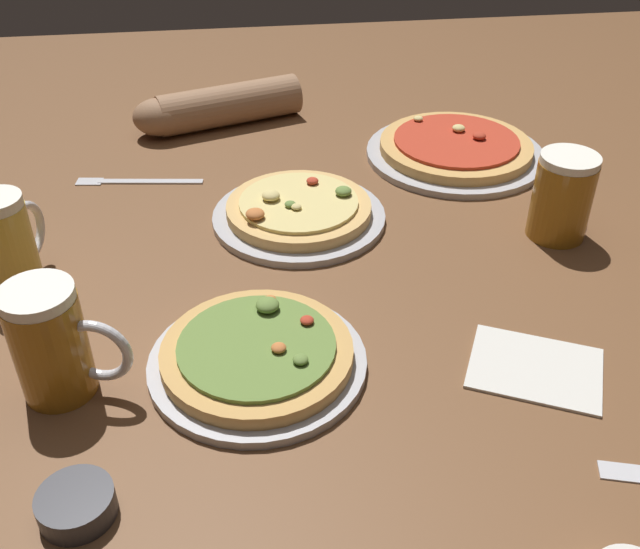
{
  "coord_description": "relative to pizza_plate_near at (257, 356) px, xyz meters",
  "views": [
    {
      "loc": [
        -0.11,
        -0.8,
        0.6
      ],
      "look_at": [
        0.0,
        0.0,
        0.02
      ],
      "focal_mm": 40.81,
      "sensor_mm": 36.0,
      "label": 1
    }
  ],
  "objects": [
    {
      "name": "fork_left",
      "position": [
        -0.18,
        0.49,
        -0.01
      ],
      "size": [
        0.22,
        0.05,
        0.01
      ],
      "color": "silver",
      "rests_on": "ground_plane"
    },
    {
      "name": "pizza_plate_side",
      "position": [
        0.4,
        0.51,
        -0.0
      ],
      "size": [
        0.32,
        0.32,
        0.05
      ],
      "color": "#B2B2B7",
      "rests_on": "ground_plane"
    },
    {
      "name": "ramekin_sauce",
      "position": [
        -0.19,
        -0.19,
        -0.0
      ],
      "size": [
        0.08,
        0.08,
        0.03
      ],
      "primitive_type": "cylinder",
      "color": "#333338",
      "rests_on": "ground_plane"
    },
    {
      "name": "pizza_plate_near",
      "position": [
        0.0,
        0.0,
        0.0
      ],
      "size": [
        0.26,
        0.26,
        0.05
      ],
      "color": "#B2B2B7",
      "rests_on": "ground_plane"
    },
    {
      "name": "ground_plane",
      "position": [
        0.1,
        0.15,
        -0.03
      ],
      "size": [
        2.4,
        2.4,
        0.03
      ],
      "primitive_type": "cube",
      "color": "brown"
    },
    {
      "name": "diner_arm",
      "position": [
        -0.04,
        0.71,
        0.02
      ],
      "size": [
        0.33,
        0.16,
        0.08
      ],
      "color": "#936B4C",
      "rests_on": "ground_plane"
    },
    {
      "name": "pizza_plate_far",
      "position": [
        0.09,
        0.33,
        -0.0
      ],
      "size": [
        0.27,
        0.27,
        0.05
      ],
      "color": "#B2B2B7",
      "rests_on": "ground_plane"
    },
    {
      "name": "beer_mug_pale",
      "position": [
        -0.22,
        -0.01,
        0.05
      ],
      "size": [
        0.14,
        0.08,
        0.14
      ],
      "color": "#9E6619",
      "rests_on": "ground_plane"
    },
    {
      "name": "napkin_folded",
      "position": [
        0.33,
        -0.05,
        -0.01
      ],
      "size": [
        0.19,
        0.17,
        0.01
      ],
      "primitive_type": "cube",
      "rotation": [
        0.0,
        0.0,
        -0.45
      ],
      "color": "silver",
      "rests_on": "ground_plane"
    },
    {
      "name": "beer_mug_dark",
      "position": [
        0.47,
        0.24,
        0.05
      ],
      "size": [
        0.11,
        0.12,
        0.13
      ],
      "color": "#9E6619",
      "rests_on": "ground_plane"
    },
    {
      "name": "beer_mug_amber",
      "position": [
        -0.31,
        0.2,
        0.06
      ],
      "size": [
        0.07,
        0.12,
        0.15
      ],
      "color": "gold",
      "rests_on": "ground_plane"
    }
  ]
}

